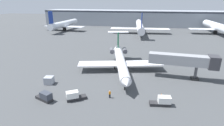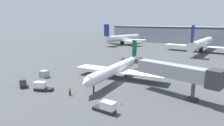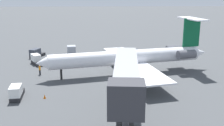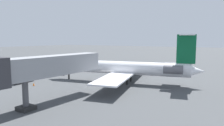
{
  "view_description": "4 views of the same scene",
  "coord_description": "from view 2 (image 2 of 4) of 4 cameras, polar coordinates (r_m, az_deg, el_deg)",
  "views": [
    {
      "loc": [
        4.13,
        -45.32,
        19.41
      ],
      "look_at": [
        -5.14,
        2.48,
        2.11
      ],
      "focal_mm": 28.61,
      "sensor_mm": 36.0,
      "label": 1
    },
    {
      "loc": [
        27.61,
        -35.68,
        14.39
      ],
      "look_at": [
        -5.05,
        2.79,
        3.75
      ],
      "focal_mm": 30.97,
      "sensor_mm": 36.0,
      "label": 2
    },
    {
      "loc": [
        42.44,
        -2.41,
        14.2
      ],
      "look_at": [
        -0.68,
        -0.8,
        2.48
      ],
      "focal_mm": 43.41,
      "sensor_mm": 36.0,
      "label": 3
    },
    {
      "loc": [
        32.01,
        21.19,
        8.49
      ],
      "look_at": [
        -1.07,
        1.01,
        3.96
      ],
      "focal_mm": 32.81,
      "sensor_mm": 36.0,
      "label": 4
    }
  ],
  "objects": [
    {
      "name": "ground_crew_marshaller",
      "position": [
        40.02,
        -12.33,
        -8.15
      ],
      "size": [
        0.47,
        0.39,
        1.69
      ],
      "color": "black",
      "rests_on": "ground_plane"
    },
    {
      "name": "parked_airliner_west_end",
      "position": [
        127.52,
        2.98,
        7.32
      ],
      "size": [
        27.41,
        32.37,
        13.31
      ],
      "color": "silver",
      "rests_on": "ground_plane"
    },
    {
      "name": "traffic_cone_near",
      "position": [
        35.03,
        2.69,
        -11.88
      ],
      "size": [
        0.36,
        0.36,
        0.55
      ],
      "color": "orange",
      "rests_on": "ground_plane"
    },
    {
      "name": "jet_bridge",
      "position": [
        39.31,
        19.76,
        -2.77
      ],
      "size": [
        16.91,
        4.38,
        6.61
      ],
      "color": "gray",
      "rests_on": "ground_plane"
    },
    {
      "name": "terminal_building",
      "position": [
        139.58,
        29.07,
        6.88
      ],
      "size": [
        154.79,
        20.05,
        11.53
      ],
      "color": "#8C939E",
      "rests_on": "ground_plane"
    },
    {
      "name": "regional_jet",
      "position": [
        50.3,
        2.06,
        -1.15
      ],
      "size": [
        24.55,
        30.2,
        9.33
      ],
      "color": "white",
      "rests_on": "ground_plane"
    },
    {
      "name": "cargo_container_uld",
      "position": [
        54.7,
        -19.4,
        -3.06
      ],
      "size": [
        2.3,
        2.16,
        1.81
      ],
      "color": "#999EA8",
      "rests_on": "ground_plane"
    },
    {
      "name": "baggage_tug_trailing",
      "position": [
        32.23,
        -1.66,
        -12.97
      ],
      "size": [
        4.14,
        1.89,
        1.9
      ],
      "color": "#262628",
      "rests_on": "ground_plane"
    },
    {
      "name": "baggage_tug_lead",
      "position": [
        48.79,
        -24.83,
        -5.36
      ],
      "size": [
        4.23,
        2.82,
        1.9
      ],
      "color": "#262628",
      "rests_on": "ground_plane"
    },
    {
      "name": "ground_plane",
      "position": [
        47.37,
        2.49,
        -5.86
      ],
      "size": [
        400.0,
        400.0,
        0.1
      ],
      "primitive_type": "cube",
      "color": "#424447"
    },
    {
      "name": "parked_airliner_west_mid",
      "position": [
        104.51,
        24.87,
        5.24
      ],
      "size": [
        35.59,
        42.11,
        13.34
      ],
      "color": "white",
      "rests_on": "ground_plane"
    },
    {
      "name": "baggage_tug_spare",
      "position": [
        44.5,
        -20.08,
        -6.58
      ],
      "size": [
        4.15,
        3.25,
        1.9
      ],
      "color": "#262628",
      "rests_on": "ground_plane"
    }
  ]
}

